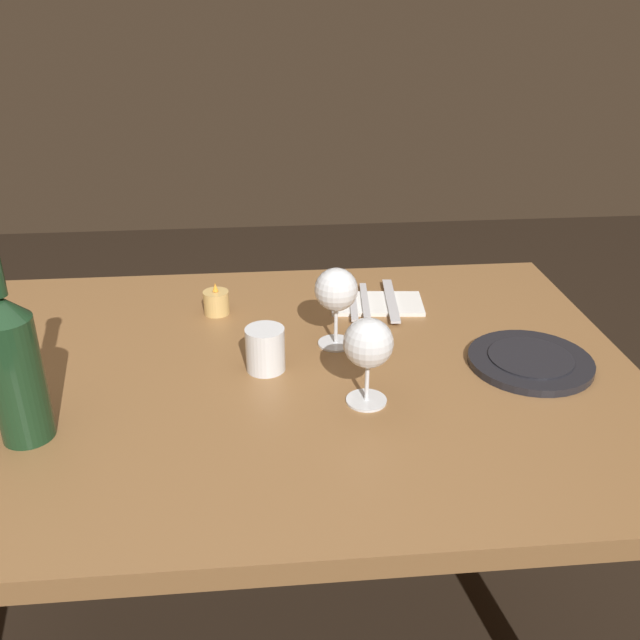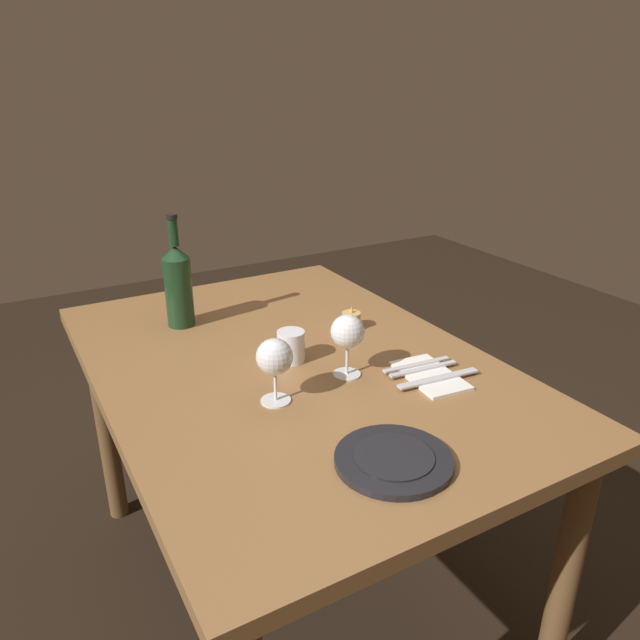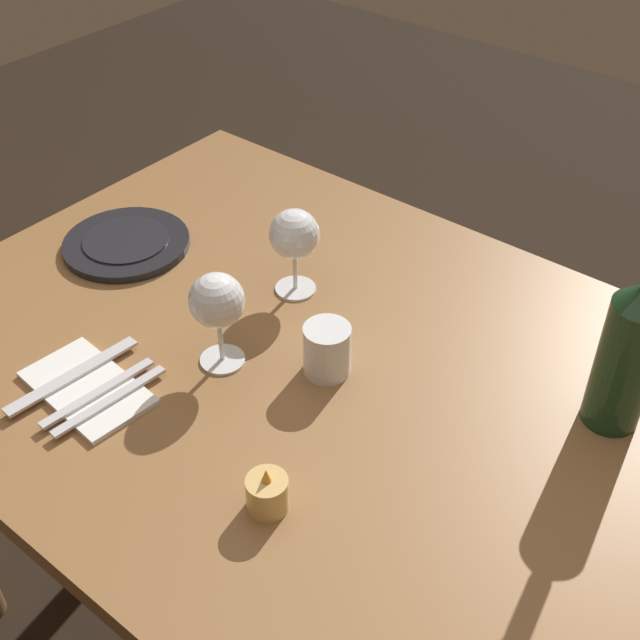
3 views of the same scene
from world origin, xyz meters
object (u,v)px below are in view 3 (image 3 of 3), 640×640
(votive_candle, at_px, (267,494))
(folded_napkin, at_px, (87,388))
(dinner_plate, at_px, (126,243))
(table_knife, at_px, (73,375))
(wine_glass_left, at_px, (217,302))
(wine_glass_right, at_px, (294,236))
(wine_bottle, at_px, (629,350))
(fork_outer, at_px, (110,401))
(fork_inner, at_px, (98,392))
(water_tumbler, at_px, (328,350))

(votive_candle, distance_m, folded_napkin, 0.33)
(dinner_plate, distance_m, table_knife, 0.34)
(folded_napkin, xyz_separation_m, table_knife, (0.03, -0.00, 0.01))
(wine_glass_left, relative_size, votive_candle, 2.26)
(wine_glass_right, xyz_separation_m, wine_bottle, (-0.51, -0.05, 0.02))
(wine_bottle, height_order, fork_outer, wine_bottle)
(wine_glass_right, relative_size, fork_inner, 0.81)
(wine_glass_right, xyz_separation_m, dinner_plate, (0.31, 0.09, -0.10))
(dinner_plate, relative_size, table_knife, 1.03)
(wine_glass_left, distance_m, wine_bottle, 0.54)
(fork_outer, bearing_deg, dinner_plate, -44.13)
(wine_glass_left, relative_size, wine_bottle, 0.48)
(wine_bottle, bearing_deg, fork_inner, 35.71)
(dinner_plate, relative_size, folded_napkin, 1.09)
(wine_glass_left, distance_m, water_tumbler, 0.17)
(folded_napkin, bearing_deg, wine_glass_right, -102.08)
(folded_napkin, bearing_deg, votive_candle, -178.68)
(wine_bottle, relative_size, votive_candle, 4.69)
(wine_glass_right, height_order, water_tumbler, wine_glass_right)
(water_tumbler, bearing_deg, fork_inner, 49.58)
(fork_outer, bearing_deg, fork_inner, 0.00)
(wine_glass_right, xyz_separation_m, table_knife, (0.11, 0.36, -0.09))
(table_knife, bearing_deg, wine_glass_right, -106.55)
(votive_candle, xyz_separation_m, dinner_plate, (0.56, -0.26, -0.02))
(votive_candle, xyz_separation_m, fork_inner, (0.31, 0.01, -0.01))
(votive_candle, height_order, table_knife, votive_candle)
(wine_glass_left, relative_size, folded_napkin, 0.76)
(votive_candle, relative_size, folded_napkin, 0.34)
(wine_bottle, distance_m, dinner_plate, 0.84)
(table_knife, bearing_deg, votive_candle, -178.79)
(fork_inner, relative_size, table_knife, 0.86)
(wine_glass_right, xyz_separation_m, votive_candle, (-0.25, 0.35, -0.08))
(folded_napkin, relative_size, fork_inner, 1.10)
(folded_napkin, bearing_deg, water_tumbler, -133.63)
(water_tumbler, height_order, votive_candle, water_tumbler)
(water_tumbler, bearing_deg, fork_outer, 53.13)
(dinner_plate, xyz_separation_m, table_knife, (-0.20, 0.27, 0.00))
(votive_candle, height_order, fork_inner, votive_candle)
(folded_napkin, height_order, fork_outer, fork_outer)
(folded_napkin, bearing_deg, fork_inner, -180.00)
(water_tumbler, height_order, dinner_plate, water_tumbler)
(wine_glass_right, bearing_deg, wine_glass_left, 97.96)
(water_tumbler, relative_size, votive_candle, 1.17)
(wine_glass_left, height_order, table_knife, wine_glass_left)
(votive_candle, distance_m, table_knife, 0.36)
(water_tumbler, distance_m, dinner_plate, 0.46)
(folded_napkin, bearing_deg, fork_outer, -180.00)
(wine_bottle, relative_size, fork_outer, 1.74)
(table_knife, bearing_deg, water_tumbler, -137.07)
(water_tumbler, distance_m, table_knife, 0.36)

